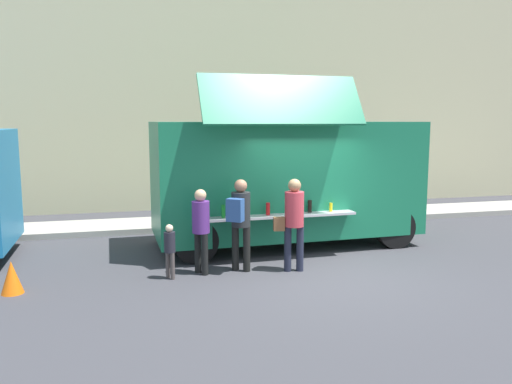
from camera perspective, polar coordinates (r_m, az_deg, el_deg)
ground_plane at (r=9.67m, az=8.05°, el=-9.20°), size 60.00×60.00×0.00m
curb_strip at (r=13.95m, az=-16.03°, el=-3.78°), size 28.00×1.60×0.15m
building_behind at (r=17.72m, az=-12.98°, el=15.36°), size 32.00×2.40×10.35m
food_truck_main at (r=11.66m, az=3.37°, el=1.57°), size 5.98×3.14×3.74m
traffic_cone_orange at (r=9.45m, az=-25.60°, el=-8.58°), size 0.36×0.36×0.55m
trash_bin at (r=15.44m, az=14.40°, el=-1.12°), size 0.60×0.60×0.94m
customer_front_ordering at (r=9.63m, az=4.19°, el=-2.79°), size 0.58×0.36×1.77m
customer_mid_with_backpack at (r=9.58m, az=-1.79°, el=-2.66°), size 0.51×0.56×1.76m
customer_rear_waiting at (r=9.50m, az=-6.17°, el=-3.54°), size 0.32×0.32×1.60m
child_near_queue at (r=9.36m, az=-9.60°, el=-6.01°), size 0.20×0.20×1.00m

